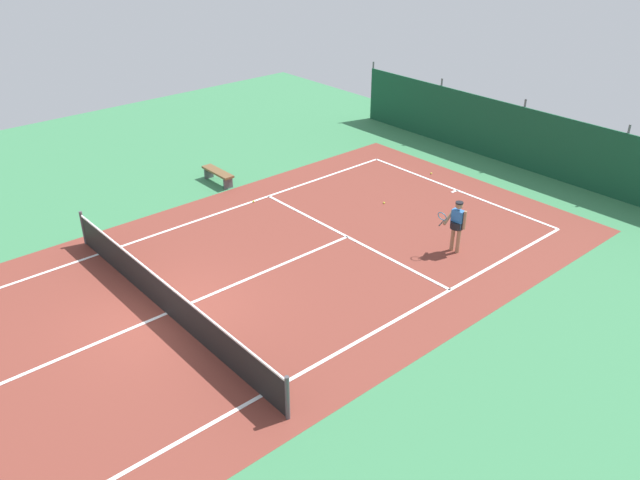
{
  "coord_description": "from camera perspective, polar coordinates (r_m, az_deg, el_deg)",
  "views": [
    {
      "loc": [
        13.01,
        -6.1,
        9.62
      ],
      "look_at": [
        0.84,
        4.52,
        0.9
      ],
      "focal_mm": 36.32,
      "sensor_mm": 36.0,
      "label": 1
    }
  ],
  "objects": [
    {
      "name": "tennis_ball_midcourt",
      "position": [
        25.45,
        9.77,
        5.8
      ],
      "size": [
        0.07,
        0.07,
        0.07
      ],
      "primitive_type": "sphere",
      "color": "#CCDB33",
      "rests_on": "ground"
    },
    {
      "name": "tennis_ball_by_sideline",
      "position": [
        22.86,
        -5.89,
        3.4
      ],
      "size": [
        0.07,
        0.07,
        0.07
      ],
      "primitive_type": "sphere",
      "color": "#CCDB33",
      "rests_on": "ground"
    },
    {
      "name": "back_fence",
      "position": [
        27.21,
        17.57,
        7.81
      ],
      "size": [
        16.3,
        0.98,
        2.7
      ],
      "color": "#14472D",
      "rests_on": "ground"
    },
    {
      "name": "water_bottle",
      "position": [
        24.24,
        -8.35,
        4.97
      ],
      "size": [
        0.08,
        0.08,
        0.24
      ],
      "primitive_type": "cylinder",
      "color": "#338CD8",
      "rests_on": "ground"
    },
    {
      "name": "tennis_net",
      "position": [
        17.02,
        -13.5,
        -4.9
      ],
      "size": [
        10.12,
        0.1,
        1.1
      ],
      "color": "black",
      "rests_on": "ground"
    },
    {
      "name": "courtside_bench",
      "position": [
        24.46,
        -8.99,
        5.79
      ],
      "size": [
        1.6,
        0.4,
        0.49
      ],
      "color": "brown",
      "rests_on": "ground"
    },
    {
      "name": "court_surface",
      "position": [
        17.29,
        -13.31,
        -6.31
      ],
      "size": [
        11.02,
        26.6,
        0.01
      ],
      "color": "brown",
      "rests_on": "ground"
    },
    {
      "name": "tennis_player",
      "position": [
        19.6,
        11.96,
        1.48
      ],
      "size": [
        0.67,
        0.78,
        1.64
      ],
      "rotation": [
        0.0,
        0.0,
        3.25
      ],
      "color": "#9E7051",
      "rests_on": "ground"
    },
    {
      "name": "tennis_ball_near_player",
      "position": [
        22.74,
        5.65,
        3.27
      ],
      "size": [
        0.07,
        0.07,
        0.07
      ],
      "primitive_type": "sphere",
      "color": "#CCDB33",
      "rests_on": "ground"
    },
    {
      "name": "ground_plane",
      "position": [
        17.29,
        -13.31,
        -6.32
      ],
      "size": [
        36.0,
        36.0,
        0.0
      ],
      "primitive_type": "plane",
      "color": "#387A4C"
    }
  ]
}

